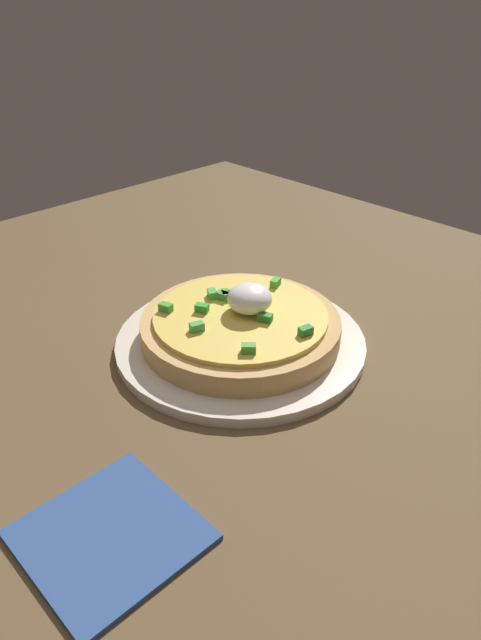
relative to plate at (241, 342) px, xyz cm
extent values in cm
cube|color=brown|center=(-6.57, 5.48, -2.20)|extent=(102.27, 88.35, 3.38)
cylinder|color=silver|center=(0.00, 0.00, 0.00)|extent=(24.73, 24.73, 1.02)
cylinder|color=tan|center=(0.00, 0.00, 1.63)|extent=(19.62, 19.62, 2.23)
cylinder|color=#E5C351|center=(0.00, 0.00, 3.00)|extent=(17.02, 17.02, 0.50)
ellipsoid|color=white|center=(1.00, -0.25, 4.63)|extent=(4.38, 4.38, 2.77)
cube|color=green|center=(0.23, 4.37, 3.65)|extent=(1.35, 1.51, 0.80)
cube|color=green|center=(-5.05, 0.61, 3.65)|extent=(1.47, 1.16, 0.80)
cube|color=#2F8637|center=(1.57, -6.88, 3.65)|extent=(1.42, 1.05, 0.80)
cube|color=green|center=(1.84, 2.64, 3.65)|extent=(0.82, 1.30, 0.80)
cube|color=green|center=(-2.41, 2.91, 3.65)|extent=(1.30, 1.51, 0.80)
cube|color=#2F882D|center=(0.66, -2.70, 3.65)|extent=(1.26, 1.50, 0.80)
cube|color=green|center=(1.10, 3.28, 3.65)|extent=(1.36, 1.51, 0.80)
cube|color=green|center=(0.73, 3.30, 3.65)|extent=(1.08, 1.43, 0.80)
cube|color=#52A83F|center=(-4.19, -5.25, 3.65)|extent=(1.47, 1.47, 0.80)
cube|color=#4DAE4F|center=(1.87, 2.77, 3.65)|extent=(1.42, 1.06, 0.80)
cube|color=green|center=(6.68, 1.54, 3.65)|extent=(1.48, 1.20, 0.80)
cube|color=green|center=(-4.84, 5.91, 3.65)|extent=(1.13, 1.46, 0.80)
cube|color=#2F4E8A|center=(-22.24, -10.29, -0.31)|extent=(10.71, 10.71, 0.40)
camera|label=1|loc=(-33.83, -34.36, 31.51)|focal=32.34mm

